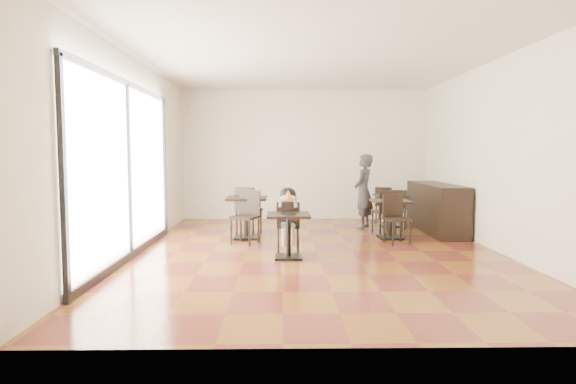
{
  "coord_description": "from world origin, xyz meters",
  "views": [
    {
      "loc": [
        -0.61,
        -7.93,
        1.65
      ],
      "look_at": [
        -0.48,
        -0.02,
        1.0
      ],
      "focal_mm": 30.0,
      "sensor_mm": 36.0,
      "label": 1
    }
  ],
  "objects_px": {
    "cafe_table_back": "(390,211)",
    "chair_back_a": "(385,205)",
    "adult_patron": "(364,191)",
    "chair_left_b": "(245,217)",
    "child_table": "(289,236)",
    "cafe_table_left": "(247,218)",
    "child_chair": "(288,226)",
    "chair_mid_a": "(384,212)",
    "chair_mid_b": "(397,219)",
    "cafe_table_mid": "(390,219)",
    "child": "(288,220)",
    "chair_back_b": "(396,210)",
    "chair_left_a": "(249,210)"
  },
  "relations": [
    {
      "from": "adult_patron",
      "to": "cafe_table_left",
      "type": "bearing_deg",
      "value": -39.69
    },
    {
      "from": "chair_back_b",
      "to": "child_table",
      "type": "bearing_deg",
      "value": -106.21
    },
    {
      "from": "child_chair",
      "to": "chair_back_a",
      "type": "bearing_deg",
      "value": -125.71
    },
    {
      "from": "cafe_table_back",
      "to": "chair_left_a",
      "type": "xyz_separation_m",
      "value": [
        -3.1,
        -0.92,
        0.13
      ]
    },
    {
      "from": "cafe_table_back",
      "to": "child_chair",
      "type": "bearing_deg",
      "value": -130.89
    },
    {
      "from": "chair_left_a",
      "to": "chair_back_b",
      "type": "distance_m",
      "value": 3.12
    },
    {
      "from": "child_table",
      "to": "cafe_table_mid",
      "type": "relative_size",
      "value": 0.95
    },
    {
      "from": "cafe_table_left",
      "to": "chair_back_a",
      "type": "bearing_deg",
      "value": 33.17
    },
    {
      "from": "child_table",
      "to": "child",
      "type": "height_order",
      "value": "child"
    },
    {
      "from": "cafe_table_mid",
      "to": "chair_mid_b",
      "type": "relative_size",
      "value": 0.83
    },
    {
      "from": "adult_patron",
      "to": "child_table",
      "type": "bearing_deg",
      "value": -5.05
    },
    {
      "from": "child_chair",
      "to": "cafe_table_back",
      "type": "relative_size",
      "value": 1.19
    },
    {
      "from": "child_table",
      "to": "chair_mid_a",
      "type": "relative_size",
      "value": 0.79
    },
    {
      "from": "child",
      "to": "chair_mid_a",
      "type": "height_order",
      "value": "child"
    },
    {
      "from": "chair_mid_b",
      "to": "chair_left_b",
      "type": "xyz_separation_m",
      "value": [
        -2.76,
        0.04,
        0.04
      ]
    },
    {
      "from": "child_table",
      "to": "chair_back_a",
      "type": "xyz_separation_m",
      "value": [
        2.33,
        3.79,
        0.07
      ]
    },
    {
      "from": "cafe_table_back",
      "to": "chair_mid_b",
      "type": "height_order",
      "value": "chair_mid_b"
    },
    {
      "from": "child_table",
      "to": "cafe_table_mid",
      "type": "bearing_deg",
      "value": 41.0
    },
    {
      "from": "cafe_table_left",
      "to": "cafe_table_back",
      "type": "xyz_separation_m",
      "value": [
        3.1,
        1.47,
        -0.05
      ]
    },
    {
      "from": "child_chair",
      "to": "chair_back_a",
      "type": "xyz_separation_m",
      "value": [
        2.33,
        3.24,
        0.0
      ]
    },
    {
      "from": "child_table",
      "to": "chair_mid_a",
      "type": "bearing_deg",
      "value": 48.9
    },
    {
      "from": "adult_patron",
      "to": "chair_mid_b",
      "type": "distance_m",
      "value": 1.83
    },
    {
      "from": "adult_patron",
      "to": "chair_left_b",
      "type": "xyz_separation_m",
      "value": [
        -2.45,
        -1.72,
        -0.33
      ]
    },
    {
      "from": "child_table",
      "to": "chair_back_a",
      "type": "relative_size",
      "value": 0.83
    },
    {
      "from": "child_chair",
      "to": "adult_patron",
      "type": "distance_m",
      "value": 2.94
    },
    {
      "from": "chair_left_b",
      "to": "chair_left_a",
      "type": "bearing_deg",
      "value": 113.01
    },
    {
      "from": "chair_left_b",
      "to": "chair_back_b",
      "type": "bearing_deg",
      "value": 48.46
    },
    {
      "from": "child_chair",
      "to": "chair_back_b",
      "type": "xyz_separation_m",
      "value": [
        2.33,
        2.14,
        0.0
      ]
    },
    {
      "from": "child_table",
      "to": "chair_left_b",
      "type": "bearing_deg",
      "value": 122.33
    },
    {
      "from": "cafe_table_mid",
      "to": "chair_back_b",
      "type": "xyz_separation_m",
      "value": [
        0.34,
        0.96,
        0.06
      ]
    },
    {
      "from": "chair_mid_a",
      "to": "chair_left_b",
      "type": "height_order",
      "value": "chair_left_b"
    },
    {
      "from": "child_table",
      "to": "cafe_table_left",
      "type": "bearing_deg",
      "value": 113.54
    },
    {
      "from": "adult_patron",
      "to": "cafe_table_mid",
      "type": "bearing_deg",
      "value": 38.96
    },
    {
      "from": "cafe_table_left",
      "to": "chair_left_b",
      "type": "height_order",
      "value": "chair_left_b"
    },
    {
      "from": "cafe_table_mid",
      "to": "chair_mid_a",
      "type": "xyz_separation_m",
      "value": [
        0.0,
        0.55,
        0.07
      ]
    },
    {
      "from": "chair_mid_b",
      "to": "chair_left_a",
      "type": "height_order",
      "value": "chair_left_a"
    },
    {
      "from": "cafe_table_mid",
      "to": "chair_mid_b",
      "type": "height_order",
      "value": "chair_mid_b"
    },
    {
      "from": "child_table",
      "to": "child",
      "type": "bearing_deg",
      "value": 90.0
    },
    {
      "from": "chair_left_b",
      "to": "child",
      "type": "bearing_deg",
      "value": -17.84
    },
    {
      "from": "chair_mid_b",
      "to": "chair_back_a",
      "type": "xyz_separation_m",
      "value": [
        0.34,
        2.61,
        -0.02
      ]
    },
    {
      "from": "cafe_table_left",
      "to": "chair_back_b",
      "type": "relative_size",
      "value": 0.94
    },
    {
      "from": "chair_back_a",
      "to": "adult_patron",
      "type": "bearing_deg",
      "value": 77.27
    },
    {
      "from": "chair_left_b",
      "to": "child_chair",
      "type": "bearing_deg",
      "value": -17.84
    },
    {
      "from": "adult_patron",
      "to": "chair_left_a",
      "type": "height_order",
      "value": "adult_patron"
    },
    {
      "from": "chair_mid_a",
      "to": "chair_mid_b",
      "type": "bearing_deg",
      "value": 74.79
    },
    {
      "from": "chair_mid_a",
      "to": "chair_left_a",
      "type": "distance_m",
      "value": 2.76
    },
    {
      "from": "chair_back_b",
      "to": "cafe_table_mid",
      "type": "bearing_deg",
      "value": -84.88
    },
    {
      "from": "child_table",
      "to": "cafe_table_left",
      "type": "relative_size",
      "value": 0.88
    },
    {
      "from": "cafe_table_back",
      "to": "chair_back_a",
      "type": "xyz_separation_m",
      "value": [
        0.0,
        0.55,
        0.07
      ]
    },
    {
      "from": "child_table",
      "to": "chair_mid_b",
      "type": "xyz_separation_m",
      "value": [
        1.99,
        1.18,
        0.09
      ]
    }
  ]
}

